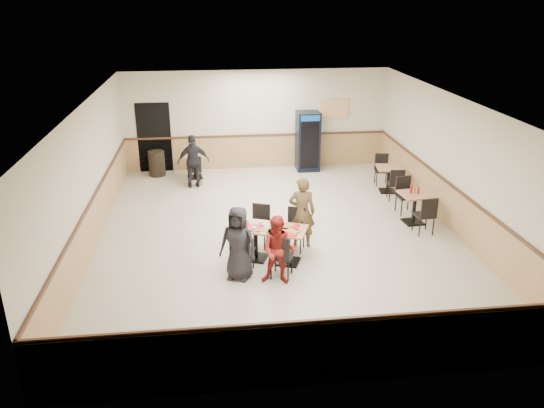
{
  "coord_description": "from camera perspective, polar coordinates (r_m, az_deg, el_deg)",
  "views": [
    {
      "loc": [
        -1.43,
        -10.83,
        5.1
      ],
      "look_at": [
        -0.2,
        -0.5,
        0.94
      ],
      "focal_mm": 35.0,
      "sensor_mm": 36.0,
      "label": 1
    }
  ],
  "objects": [
    {
      "name": "side_table_far_chair_south",
      "position": [
        14.3,
        13.13,
        2.21
      ],
      "size": [
        0.47,
        0.47,
        0.89
      ],
      "primitive_type": null,
      "rotation": [
        0.0,
        0.0,
        3.0
      ],
      "color": "black",
      "rests_on": "ground"
    },
    {
      "name": "diner_woman_right",
      "position": [
        9.81,
        0.72,
        -5.02
      ],
      "size": [
        0.77,
        0.67,
        1.35
      ],
      "primitive_type": "imported",
      "rotation": [
        0.0,
        0.0,
        -0.27
      ],
      "color": "maroon",
      "rests_on": "ground"
    },
    {
      "name": "tabletop_clutter",
      "position": [
        10.53,
        -0.01,
        -2.58
      ],
      "size": [
        1.25,
        0.82,
        0.12
      ],
      "rotation": [
        0.0,
        0.0,
        -0.37
      ],
      "color": "red",
      "rests_on": "main_table"
    },
    {
      "name": "side_table_far_chair_north",
      "position": [
        15.3,
        11.75,
        3.62
      ],
      "size": [
        0.47,
        0.47,
        0.89
      ],
      "primitive_type": null,
      "rotation": [
        0.0,
        0.0,
        -0.14
      ],
      "color": "black",
      "rests_on": "ground"
    },
    {
      "name": "trash_bin",
      "position": [
        16.17,
        -12.28,
        4.29
      ],
      "size": [
        0.48,
        0.48,
        0.75
      ],
      "primitive_type": "cylinder",
      "color": "black",
      "rests_on": "ground"
    },
    {
      "name": "lone_diner",
      "position": [
        14.89,
        -8.45,
        4.56
      ],
      "size": [
        0.91,
        0.47,
        1.49
      ],
      "primitive_type": "imported",
      "rotation": [
        0.0,
        0.0,
        3.26
      ],
      "color": "black",
      "rests_on": "ground"
    },
    {
      "name": "diner_woman_left",
      "position": [
        9.98,
        -3.65,
        -4.23
      ],
      "size": [
        0.83,
        0.7,
        1.46
      ],
      "primitive_type": "imported",
      "rotation": [
        0.0,
        0.0,
        -0.39
      ],
      "color": "black",
      "rests_on": "ground"
    },
    {
      "name": "main_chairs",
      "position": [
        10.71,
        -0.26,
        -3.85
      ],
      "size": [
        1.71,
        1.93,
        0.93
      ],
      "rotation": [
        0.0,
        0.0,
        -0.37
      ],
      "color": "black",
      "rests_on": "ground"
    },
    {
      "name": "condiment_caddy",
      "position": [
        12.81,
        15.03,
        1.52
      ],
      "size": [
        0.23,
        0.06,
        0.2
      ],
      "color": "#A60B1B",
      "rests_on": "side_table_near"
    },
    {
      "name": "side_table_far",
      "position": [
        14.79,
        12.43,
        3.02
      ],
      "size": [
        0.74,
        0.74,
        0.7
      ],
      "rotation": [
        0.0,
        0.0,
        -0.14
      ],
      "color": "black",
      "rests_on": "ground"
    },
    {
      "name": "side_table_near",
      "position": [
        12.9,
        15.09,
        0.05
      ],
      "size": [
        0.75,
        0.75,
        0.73
      ],
      "rotation": [
        0.0,
        0.0,
        0.1
      ],
      "color": "black",
      "rests_on": "ground"
    },
    {
      "name": "main_table",
      "position": [
        10.69,
        -0.0,
        -3.77
      ],
      "size": [
        1.52,
        1.13,
        0.73
      ],
      "rotation": [
        0.0,
        0.0,
        -0.37
      ],
      "color": "black",
      "rests_on": "ground"
    },
    {
      "name": "room_shell",
      "position": [
        14.48,
        6.33,
        3.45
      ],
      "size": [
        10.0,
        10.0,
        10.0
      ],
      "color": "silver",
      "rests_on": "ground"
    },
    {
      "name": "back_table",
      "position": [
        15.73,
        -8.34,
        4.43
      ],
      "size": [
        0.74,
        0.74,
        0.7
      ],
      "rotation": [
        0.0,
        0.0,
        0.15
      ],
      "color": "black",
      "rests_on": "ground"
    },
    {
      "name": "pepsi_cooler",
      "position": [
        16.25,
        3.86,
        6.75
      ],
      "size": [
        0.68,
        0.69,
        1.79
      ],
      "rotation": [
        0.0,
        0.0,
        0.01
      ],
      "color": "black",
      "rests_on": "ground"
    },
    {
      "name": "side_table_near_chair_north",
      "position": [
        13.41,
        14.19,
        0.88
      ],
      "size": [
        0.47,
        0.47,
        0.93
      ],
      "primitive_type": null,
      "rotation": [
        0.0,
        0.0,
        0.1
      ],
      "color": "black",
      "rests_on": "ground"
    },
    {
      "name": "diner_man_opposite",
      "position": [
        11.22,
        3.23,
        -0.87
      ],
      "size": [
        0.62,
        0.46,
        1.56
      ],
      "primitive_type": "imported",
      "rotation": [
        0.0,
        0.0,
        2.98
      ],
      "color": "brown",
      "rests_on": "ground"
    },
    {
      "name": "back_table_chair_lone",
      "position": [
        15.21,
        -8.37,
        3.72
      ],
      "size": [
        0.47,
        0.47,
        0.89
      ],
      "primitive_type": null,
      "rotation": [
        0.0,
        0.0,
        3.29
      ],
      "color": "black",
      "rests_on": "ground"
    },
    {
      "name": "side_table_near_chair_south",
      "position": [
        12.4,
        16.04,
        -1.05
      ],
      "size": [
        0.47,
        0.47,
        0.93
      ],
      "primitive_type": null,
      "rotation": [
        0.0,
        0.0,
        3.24
      ],
      "color": "black",
      "rests_on": "ground"
    },
    {
      "name": "ground",
      "position": [
        12.05,
        0.64,
        -3.24
      ],
      "size": [
        10.0,
        10.0,
        0.0
      ],
      "primitive_type": "plane",
      "color": "beige",
      "rests_on": "ground"
    }
  ]
}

